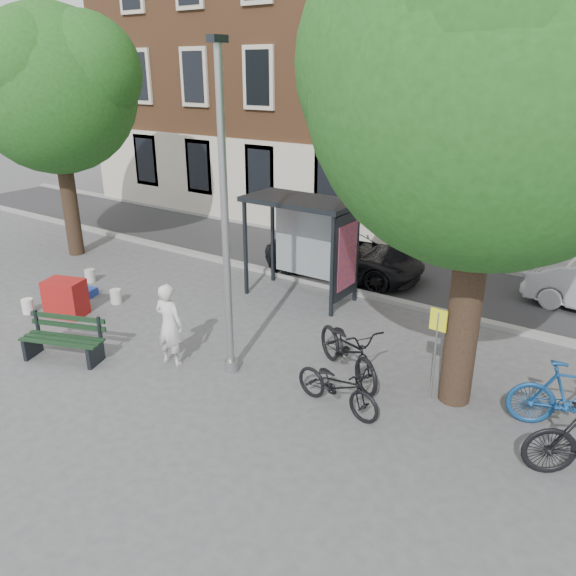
# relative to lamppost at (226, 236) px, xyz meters

# --- Properties ---
(ground) EXTENTS (90.00, 90.00, 0.00)m
(ground) POSITION_rel_lamppost_xyz_m (0.00, 0.00, -2.78)
(ground) COLOR #4C4C4F
(ground) RESTS_ON ground
(road) EXTENTS (40.00, 4.00, 0.01)m
(road) POSITION_rel_lamppost_xyz_m (0.00, 7.00, -2.78)
(road) COLOR #28282B
(road) RESTS_ON ground
(curb_near) EXTENTS (40.00, 0.25, 0.12)m
(curb_near) POSITION_rel_lamppost_xyz_m (0.00, 5.00, -2.72)
(curb_near) COLOR gray
(curb_near) RESTS_ON ground
(curb_far) EXTENTS (40.00, 0.25, 0.12)m
(curb_far) POSITION_rel_lamppost_xyz_m (0.00, 9.00, -2.72)
(curb_far) COLOR gray
(curb_far) RESTS_ON ground
(building_row) EXTENTS (30.00, 8.00, 14.00)m
(building_row) POSITION_rel_lamppost_xyz_m (0.00, 13.00, 4.22)
(building_row) COLOR brown
(building_row) RESTS_ON ground
(lamppost) EXTENTS (0.28, 0.35, 6.11)m
(lamppost) POSITION_rel_lamppost_xyz_m (0.00, 0.00, 0.00)
(lamppost) COLOR #9EA0A3
(lamppost) RESTS_ON ground
(tree_right) EXTENTS (5.76, 5.60, 8.20)m
(tree_right) POSITION_rel_lamppost_xyz_m (4.01, 1.38, 2.83)
(tree_right) COLOR black
(tree_right) RESTS_ON ground
(tree_left) EXTENTS (5.18, 4.86, 7.40)m
(tree_left) POSITION_rel_lamppost_xyz_m (-8.99, 2.88, 2.43)
(tree_left) COLOR black
(tree_left) RESTS_ON ground
(bus_shelter) EXTENTS (2.85, 1.45, 2.62)m
(bus_shelter) POSITION_rel_lamppost_xyz_m (-0.61, 4.11, -0.87)
(bus_shelter) COLOR #1E2328
(bus_shelter) RESTS_ON ground
(painter) EXTENTS (0.67, 0.47, 1.72)m
(painter) POSITION_rel_lamppost_xyz_m (-1.20, -0.43, -1.92)
(painter) COLOR silver
(painter) RESTS_ON ground
(bench) EXTENTS (1.79, 1.10, 0.88)m
(bench) POSITION_rel_lamppost_xyz_m (-3.14, -1.55, -2.38)
(bench) COLOR #1E2328
(bench) RESTS_ON ground
(bike_a) EXTENTS (1.84, 0.88, 0.93)m
(bike_a) POSITION_rel_lamppost_xyz_m (2.40, 0.02, -2.32)
(bike_a) COLOR black
(bike_a) RESTS_ON ground
(bike_b) EXTENTS (2.12, 1.19, 1.23)m
(bike_b) POSITION_rel_lamppost_xyz_m (5.87, 1.67, -2.17)
(bike_b) COLOR navy
(bike_b) RESTS_ON ground
(bike_c) EXTENTS (2.28, 1.85, 1.16)m
(bike_c) POSITION_rel_lamppost_xyz_m (2.00, 1.12, -2.20)
(bike_c) COLOR black
(bike_c) RESTS_ON ground
(car_dark) EXTENTS (4.67, 2.55, 1.24)m
(car_dark) POSITION_rel_lamppost_xyz_m (-0.81, 6.09, -2.16)
(car_dark) COLOR black
(car_dark) RESTS_ON ground
(red_stand) EXTENTS (1.04, 0.86, 0.90)m
(red_stand) POSITION_rel_lamppost_xyz_m (-5.02, -0.17, -2.33)
(red_stand) COLOR #A11715
(red_stand) RESTS_ON ground
(blue_crate) EXTENTS (0.64, 0.54, 0.20)m
(blue_crate) POSITION_rel_lamppost_xyz_m (-5.73, 0.86, -2.68)
(blue_crate) COLOR #213A99
(blue_crate) RESTS_ON ground
(bucket_a) EXTENTS (0.31, 0.31, 0.36)m
(bucket_a) POSITION_rel_lamppost_xyz_m (-5.92, -0.64, -2.60)
(bucket_a) COLOR white
(bucket_a) RESTS_ON ground
(bucket_b) EXTENTS (0.30, 0.30, 0.36)m
(bucket_b) POSITION_rel_lamppost_xyz_m (-6.48, 1.60, -2.60)
(bucket_b) COLOR silver
(bucket_b) RESTS_ON ground
(bucket_c) EXTENTS (0.33, 0.33, 0.36)m
(bucket_c) POSITION_rel_lamppost_xyz_m (-4.65, 1.00, -2.60)
(bucket_c) COLOR silver
(bucket_c) RESTS_ON ground
(notice_sign) EXTENTS (0.31, 0.05, 1.77)m
(notice_sign) POSITION_rel_lamppost_xyz_m (3.64, 1.27, -1.52)
(notice_sign) COLOR #9EA0A3
(notice_sign) RESTS_ON ground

